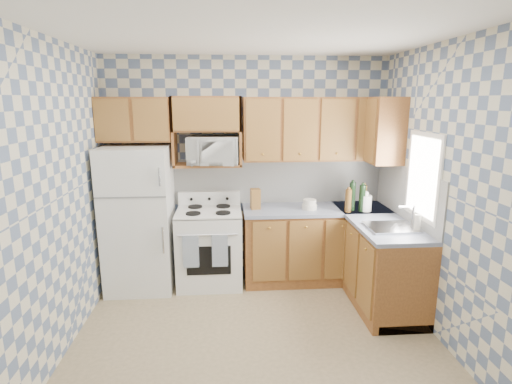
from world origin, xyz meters
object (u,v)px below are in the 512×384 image
(refrigerator, at_px, (139,219))
(electric_kettle, at_px, (365,203))
(microwave, at_px, (213,151))
(stove_body, at_px, (210,248))

(refrigerator, height_order, electric_kettle, refrigerator)
(refrigerator, distance_m, microwave, 1.17)
(refrigerator, height_order, stove_body, refrigerator)
(refrigerator, distance_m, stove_body, 0.89)
(stove_body, height_order, microwave, microwave)
(stove_body, bearing_deg, microwave, 56.06)
(stove_body, bearing_deg, electric_kettle, -5.00)
(microwave, xyz_separation_m, electric_kettle, (1.76, -0.26, -0.60))
(microwave, bearing_deg, refrigerator, -166.59)
(stove_body, relative_size, microwave, 1.54)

